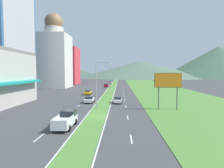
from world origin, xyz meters
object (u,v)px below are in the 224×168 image
(car_0, at_px, (88,92))
(car_2, at_px, (118,100))
(pickup_truck_0, at_px, (66,120))
(billboard_roadside, at_px, (168,82))
(street_lamp_mid, at_px, (110,78))
(car_1, at_px, (89,99))
(street_lamp_near, at_px, (98,82))
(car_3, at_px, (106,85))
(car_4, at_px, (110,82))

(car_0, xyz_separation_m, car_2, (9.97, -16.55, -0.05))
(pickup_truck_0, bearing_deg, car_0, 5.33)
(billboard_roadside, xyz_separation_m, car_2, (-9.72, 7.78, -4.67))
(street_lamp_mid, distance_m, car_0, 8.51)
(car_0, distance_m, pickup_truck_0, 36.39)
(street_lamp_mid, height_order, pickup_truck_0, street_lamp_mid)
(street_lamp_mid, relative_size, pickup_truck_0, 1.72)
(car_1, bearing_deg, street_lamp_near, -157.60)
(car_1, relative_size, pickup_truck_0, 0.82)
(billboard_roadside, xyz_separation_m, car_1, (-16.53, 8.10, -4.62))
(street_lamp_near, xyz_separation_m, car_1, (-3.00, 7.27, -4.64))
(car_0, bearing_deg, car_3, -6.19)
(car_2, bearing_deg, pickup_truck_0, -18.51)
(street_lamp_mid, bearing_deg, street_lamp_near, -92.49)
(street_lamp_near, xyz_separation_m, pickup_truck_0, (-2.77, -12.74, -4.43))
(car_0, bearing_deg, pickup_truck_0, -174.67)
(street_lamp_near, bearing_deg, car_3, 92.75)
(car_4, height_order, pickup_truck_0, pickup_truck_0)
(street_lamp_near, relative_size, car_2, 2.27)
(car_3, bearing_deg, street_lamp_mid, -173.40)
(street_lamp_near, height_order, car_2, street_lamp_near)
(car_2, xyz_separation_m, pickup_truck_0, (-6.59, -19.69, 0.25))
(street_lamp_mid, relative_size, car_4, 2.02)
(billboard_roadside, distance_m, car_1, 18.98)
(street_lamp_near, xyz_separation_m, car_4, (-2.70, 92.96, -4.66))
(street_lamp_mid, xyz_separation_m, pickup_truck_0, (-3.80, -36.35, -4.36))
(street_lamp_mid, distance_m, car_3, 32.49)
(pickup_truck_0, bearing_deg, car_2, -18.51)
(car_3, relative_size, car_4, 0.89)
(car_2, bearing_deg, street_lamp_mid, -170.48)
(car_1, distance_m, pickup_truck_0, 20.01)
(street_lamp_near, distance_m, car_1, 9.13)
(car_2, relative_size, car_3, 1.01)
(car_2, distance_m, car_3, 49.06)
(car_3, bearing_deg, car_1, 179.61)
(car_3, bearing_deg, car_0, 173.81)
(street_lamp_mid, bearing_deg, car_4, 93.07)
(car_3, distance_m, car_4, 37.38)
(car_0, bearing_deg, street_lamp_near, -165.33)
(car_3, bearing_deg, billboard_roadside, -163.97)
(billboard_roadside, height_order, car_0, billboard_roadside)
(car_4, bearing_deg, billboard_roadside, -170.18)
(car_3, bearing_deg, pickup_truck_0, 179.91)
(car_1, relative_size, car_2, 1.08)
(billboard_roadside, xyz_separation_m, car_4, (-16.24, 93.79, -4.64))
(street_lamp_near, relative_size, street_lamp_mid, 1.01)
(car_2, relative_size, car_4, 0.90)
(street_lamp_mid, relative_size, car_1, 2.09)
(car_0, bearing_deg, billboard_roadside, -141.02)
(billboard_roadside, distance_m, car_3, 58.87)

